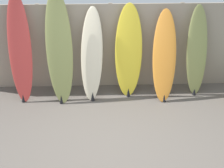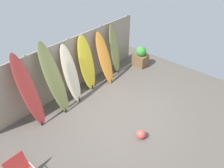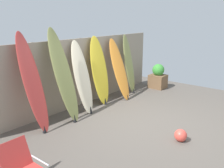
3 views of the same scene
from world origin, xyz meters
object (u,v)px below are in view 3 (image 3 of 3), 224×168
(planter_box, at_px, (158,77))
(surfboard_red_0, at_px, (33,83))
(surfboard_yellow_3, at_px, (100,71))
(surfboard_orange_4, at_px, (119,70))
(surfboard_cream_2, at_px, (82,77))
(surfboard_olive_5, at_px, (129,64))
(beach_ball, at_px, (181,135))
(surfboard_olive_1, at_px, (64,76))
(beach_chair, at_px, (20,166))

(planter_box, bearing_deg, surfboard_red_0, 174.50)
(surfboard_yellow_3, xyz_separation_m, surfboard_orange_4, (0.70, -0.15, -0.06))
(surfboard_cream_2, relative_size, surfboard_yellow_3, 0.97)
(surfboard_yellow_3, bearing_deg, planter_box, -11.84)
(surfboard_yellow_3, xyz_separation_m, surfboard_olive_5, (1.38, -0.00, -0.01))
(beach_ball, bearing_deg, surfboard_cream_2, 91.16)
(surfboard_olive_1, distance_m, surfboard_orange_4, 2.07)
(surfboard_orange_4, bearing_deg, beach_ball, -118.52)
(surfboard_yellow_3, bearing_deg, surfboard_olive_1, -174.96)
(surfboard_olive_1, relative_size, surfboard_orange_4, 1.22)
(surfboard_orange_4, relative_size, planter_box, 2.13)
(surfboard_cream_2, xyz_separation_m, surfboard_yellow_3, (0.74, 0.08, 0.03))
(surfboard_orange_4, xyz_separation_m, beach_ball, (-1.38, -2.55, -0.73))
(surfboard_red_0, bearing_deg, beach_ball, -61.18)
(surfboard_orange_4, height_order, planter_box, surfboard_orange_4)
(surfboard_orange_4, xyz_separation_m, surfboard_olive_5, (0.69, 0.15, 0.04))
(surfboard_cream_2, distance_m, planter_box, 3.19)
(surfboard_cream_2, distance_m, surfboard_yellow_3, 0.74)
(surfboard_olive_1, bearing_deg, beach_chair, -145.61)
(surfboard_cream_2, bearing_deg, surfboard_orange_4, -2.79)
(surfboard_red_0, xyz_separation_m, surfboard_yellow_3, (2.13, 0.07, -0.11))
(surfboard_yellow_3, xyz_separation_m, planter_box, (2.39, -0.50, -0.54))
(planter_box, bearing_deg, surfboard_olive_5, 153.49)
(surfboard_olive_1, height_order, surfboard_orange_4, surfboard_olive_1)
(surfboard_red_0, xyz_separation_m, surfboard_cream_2, (1.39, -0.01, -0.14))
(surfboard_cream_2, distance_m, beach_chair, 3.03)
(surfboard_orange_4, height_order, beach_ball, surfboard_orange_4)
(surfboard_olive_1, relative_size, surfboard_olive_5, 1.17)
(surfboard_orange_4, distance_m, surfboard_olive_5, 0.70)
(surfboard_cream_2, height_order, surfboard_yellow_3, surfboard_yellow_3)
(surfboard_orange_4, distance_m, beach_ball, 2.99)
(surfboard_red_0, bearing_deg, surfboard_cream_2, -0.45)
(beach_chair, bearing_deg, surfboard_orange_4, 3.47)
(surfboard_red_0, bearing_deg, planter_box, -5.50)
(surfboard_orange_4, xyz_separation_m, beach_chair, (-4.06, -1.34, -0.53))
(surfboard_red_0, height_order, planter_box, surfboard_red_0)
(surfboard_olive_5, xyz_separation_m, beach_ball, (-2.07, -2.69, -0.78))
(surfboard_olive_1, xyz_separation_m, surfboard_olive_5, (2.74, 0.12, -0.16))
(planter_box, height_order, beach_ball, planter_box)
(surfboard_olive_5, bearing_deg, surfboard_olive_1, -177.51)
(surfboard_yellow_3, height_order, beach_chair, surfboard_yellow_3)
(beach_ball, bearing_deg, planter_box, 35.53)
(beach_chair, bearing_deg, beach_ball, -39.03)
(surfboard_red_0, distance_m, planter_box, 4.58)
(beach_ball, bearing_deg, surfboard_yellow_3, 75.76)
(planter_box, bearing_deg, surfboard_orange_4, 168.17)
(surfboard_olive_5, height_order, beach_ball, surfboard_olive_5)
(surfboard_olive_1, bearing_deg, surfboard_yellow_3, 5.04)
(surfboard_olive_5, distance_m, beach_ball, 3.48)
(surfboard_olive_1, distance_m, beach_chair, 2.53)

